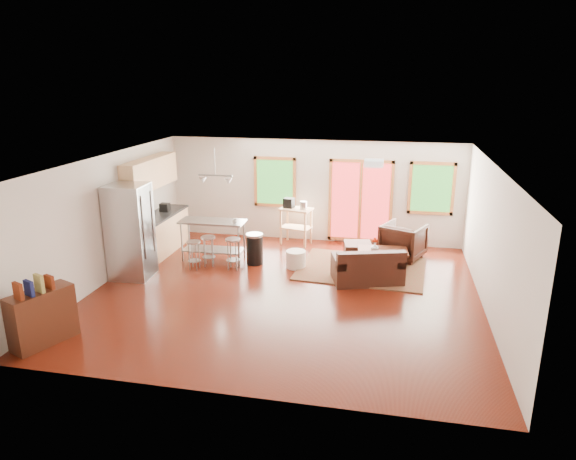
% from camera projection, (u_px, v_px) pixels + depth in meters
% --- Properties ---
extents(floor, '(7.50, 7.00, 0.02)m').
position_uv_depth(floor, '(285.00, 293.00, 10.18)').
color(floor, '#3D0F07').
rests_on(floor, ground).
extents(ceiling, '(7.50, 7.00, 0.02)m').
position_uv_depth(ceiling, '(285.00, 161.00, 9.43)').
color(ceiling, silver).
rests_on(ceiling, ground).
extents(back_wall, '(7.50, 0.02, 2.60)m').
position_uv_depth(back_wall, '(314.00, 191.00, 13.09)').
color(back_wall, beige).
rests_on(back_wall, ground).
extents(left_wall, '(0.02, 7.00, 2.60)m').
position_uv_depth(left_wall, '(106.00, 219.00, 10.53)').
color(left_wall, beige).
rests_on(left_wall, ground).
extents(right_wall, '(0.02, 7.00, 2.60)m').
position_uv_depth(right_wall, '(492.00, 242.00, 9.07)').
color(right_wall, beige).
rests_on(right_wall, ground).
extents(front_wall, '(7.50, 0.02, 2.60)m').
position_uv_depth(front_wall, '(227.00, 307.00, 6.51)').
color(front_wall, beige).
rests_on(front_wall, ground).
extents(window_left, '(1.10, 0.05, 1.30)m').
position_uv_depth(window_left, '(275.00, 182.00, 13.18)').
color(window_left, '#1F4F1A').
rests_on(window_left, back_wall).
extents(french_doors, '(1.60, 0.05, 2.10)m').
position_uv_depth(french_doors, '(360.00, 201.00, 12.87)').
color(french_doors, '#A32223').
rests_on(french_doors, back_wall).
extents(window_right, '(1.10, 0.05, 1.30)m').
position_uv_depth(window_right, '(431.00, 188.00, 12.43)').
color(window_right, '#1F4F1A').
rests_on(window_right, back_wall).
extents(rug, '(2.86, 2.28, 0.03)m').
position_uv_depth(rug, '(361.00, 269.00, 11.37)').
color(rug, '#4C6136').
rests_on(rug, floor).
extents(loveseat, '(1.57, 1.17, 0.75)m').
position_uv_depth(loveseat, '(368.00, 269.00, 10.59)').
color(loveseat, black).
rests_on(loveseat, floor).
extents(coffee_table, '(1.14, 0.75, 0.43)m').
position_uv_depth(coffee_table, '(383.00, 252.00, 11.34)').
color(coffee_table, '#3D1B0F').
rests_on(coffee_table, floor).
extents(armchair, '(1.15, 1.12, 0.92)m').
position_uv_depth(armchair, '(403.00, 239.00, 11.97)').
color(armchair, black).
rests_on(armchair, floor).
extents(ottoman, '(0.71, 0.71, 0.41)m').
position_uv_depth(ottoman, '(358.00, 251.00, 11.91)').
color(ottoman, black).
rests_on(ottoman, floor).
extents(pouf, '(0.47, 0.47, 0.39)m').
position_uv_depth(pouf, '(296.00, 259.00, 11.45)').
color(pouf, silver).
rests_on(pouf, floor).
extents(vase, '(0.20, 0.21, 0.30)m').
position_uv_depth(vase, '(375.00, 246.00, 11.32)').
color(vase, silver).
rests_on(vase, coffee_table).
extents(cabinets, '(0.64, 2.24, 2.30)m').
position_uv_depth(cabinets, '(156.00, 216.00, 12.18)').
color(cabinets, tan).
rests_on(cabinets, floor).
extents(refrigerator, '(0.86, 0.83, 2.00)m').
position_uv_depth(refrigerator, '(131.00, 231.00, 10.71)').
color(refrigerator, '#B7BABC').
rests_on(refrigerator, floor).
extents(island, '(1.51, 0.63, 0.95)m').
position_uv_depth(island, '(213.00, 233.00, 11.79)').
color(island, '#B7BABC').
rests_on(island, floor).
extents(cup, '(0.13, 0.11, 0.11)m').
position_uv_depth(cup, '(235.00, 221.00, 11.46)').
color(cup, silver).
rests_on(cup, island).
extents(bar_stool_a, '(0.31, 0.31, 0.65)m').
position_uv_depth(bar_stool_a, '(194.00, 248.00, 11.26)').
color(bar_stool_a, '#B7BABC').
rests_on(bar_stool_a, floor).
extents(bar_stool_b, '(0.39, 0.39, 0.68)m').
position_uv_depth(bar_stool_b, '(208.00, 244.00, 11.47)').
color(bar_stool_b, '#B7BABC').
rests_on(bar_stool_b, floor).
extents(bar_stool_c, '(0.34, 0.34, 0.71)m').
position_uv_depth(bar_stool_c, '(233.00, 247.00, 11.24)').
color(bar_stool_c, '#B7BABC').
rests_on(bar_stool_c, floor).
extents(trash_can, '(0.48, 0.48, 0.71)m').
position_uv_depth(trash_can, '(255.00, 249.00, 11.62)').
color(trash_can, black).
rests_on(trash_can, floor).
extents(kitchen_cart, '(0.86, 0.66, 1.18)m').
position_uv_depth(kitchen_cart, '(295.00, 213.00, 12.89)').
color(kitchen_cart, tan).
rests_on(kitchen_cart, floor).
extents(bookshelf, '(0.74, 1.08, 1.18)m').
position_uv_depth(bookshelf, '(42.00, 316.00, 8.12)').
color(bookshelf, '#3D1B0F').
rests_on(bookshelf, floor).
extents(ceiling_flush, '(0.35, 0.35, 0.12)m').
position_uv_depth(ceiling_flush, '(374.00, 163.00, 9.70)').
color(ceiling_flush, white).
rests_on(ceiling_flush, ceiling).
extents(pendant_light, '(0.80, 0.18, 0.79)m').
position_uv_depth(pendant_light, '(215.00, 180.00, 11.41)').
color(pendant_light, gray).
rests_on(pendant_light, ceiling).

